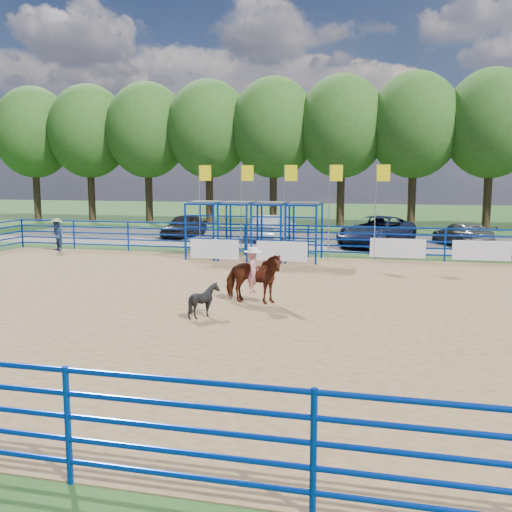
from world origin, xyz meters
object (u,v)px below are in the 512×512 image
Objects in this scene: calf at (204,300)px; car_a at (184,226)px; car_c at (377,231)px; car_d at (462,234)px; spectator_cowboy at (57,235)px; car_b at (274,227)px; horse_and_rider at (253,275)px.

calf is 0.22× the size of car_a.
car_d is at bearing 38.33° from car_c.
spectator_cowboy reaches higher than car_c.
car_a is at bearing 7.03° from calf.
horse_and_rider is at bearing 106.70° from car_b.
car_b is at bearing -9.07° from calf.
car_b reaches higher than car_d.
car_a is at bearing -25.93° from car_d.
car_b is at bearing -25.17° from car_d.
car_a is (-7.59, 18.65, 0.23)m from calf.
calf is 0.16× the size of car_c.
car_c is (5.93, -1.53, 0.06)m from car_b.
car_a is (-8.46, 16.77, -0.16)m from horse_and_rider.
horse_and_rider is 16.68m from car_b.
calf is at bearing 103.04° from car_b.
spectator_cowboy reaches higher than calf.
calf is 15.77m from spectator_cowboy.
car_c reaches higher than calf.
spectator_cowboy is 12.00m from car_b.
spectator_cowboy is (-12.24, 9.03, -0.04)m from horse_and_rider.
calf is at bearing -114.77° from horse_and_rider.
car_d is at bearing -174.09° from car_b.
car_d is (4.47, 1.33, -0.17)m from car_c.
spectator_cowboy is at bearing 45.16° from car_b.
car_b is 10.40m from car_d.
car_c is (3.11, 14.92, -0.05)m from horse_and_rider.
spectator_cowboy is at bearing 143.59° from horse_and_rider.
car_b is at bearing -172.66° from car_c.
calf is 20.01m from car_d.
horse_and_rider is 17.93m from car_d.
car_a is at bearing 3.74° from car_b.
horse_and_rider is at bearing -39.89° from calf.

